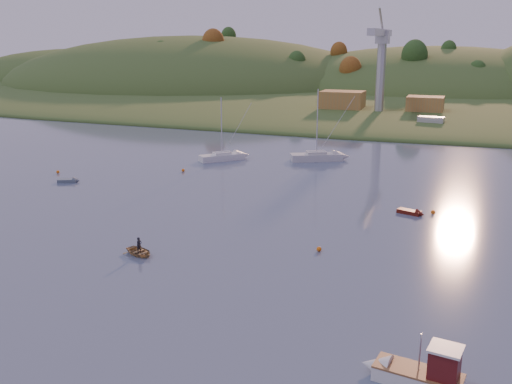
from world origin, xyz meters
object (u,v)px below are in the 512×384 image
(sailboat_near, at_px, (222,156))
(sailboat_far, at_px, (316,156))
(grey_dinghy, at_px, (72,181))
(red_tender, at_px, (414,213))
(fishing_boat, at_px, (412,370))
(canoe, at_px, (140,252))

(sailboat_near, distance_m, sailboat_far, 16.35)
(sailboat_near, relative_size, grey_dinghy, 3.21)
(sailboat_far, height_order, red_tender, sailboat_far)
(red_tender, xyz_separation_m, grey_dinghy, (-48.79, -0.87, 0.01))
(fishing_boat, height_order, canoe, fishing_boat)
(fishing_boat, xyz_separation_m, grey_dinghy, (-51.84, 34.89, -0.63))
(red_tender, relative_size, grey_dinghy, 1.03)
(canoe, relative_size, red_tender, 0.96)
(red_tender, bearing_deg, sailboat_far, 144.21)
(sailboat_near, bearing_deg, red_tender, -77.11)
(red_tender, bearing_deg, sailboat_near, 167.14)
(sailboat_near, distance_m, red_tender, 40.36)
(sailboat_far, bearing_deg, grey_dinghy, -164.32)
(fishing_boat, height_order, grey_dinghy, fishing_boat)
(sailboat_near, relative_size, canoe, 3.24)
(sailboat_near, xyz_separation_m, canoe, (10.47, -44.11, -0.36))
(fishing_boat, xyz_separation_m, red_tender, (-3.05, 35.76, -0.64))
(fishing_boat, relative_size, grey_dinghy, 1.89)
(fishing_boat, bearing_deg, canoe, -16.29)
(fishing_boat, bearing_deg, sailboat_near, -47.46)
(red_tender, bearing_deg, grey_dinghy, -160.10)
(sailboat_near, height_order, grey_dinghy, sailboat_near)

